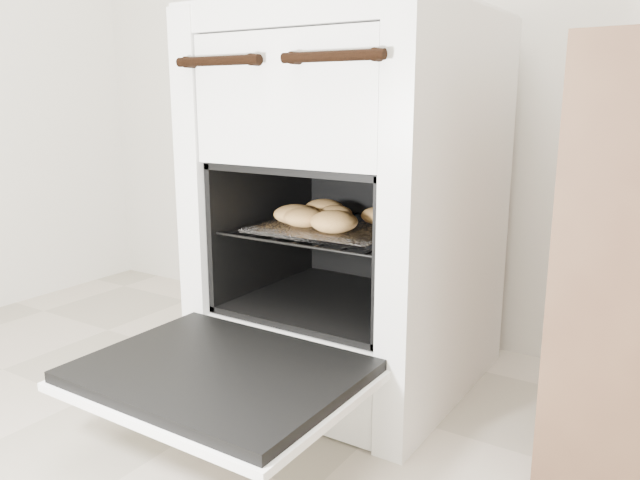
% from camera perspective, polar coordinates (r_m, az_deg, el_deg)
% --- Properties ---
extents(stove, '(0.59, 0.66, 0.91)m').
position_cam_1_polar(stove, '(1.55, 2.89, 2.78)').
color(stove, white).
rests_on(stove, ground).
extents(oven_door, '(0.53, 0.42, 0.04)m').
position_cam_1_polar(oven_door, '(1.24, -9.17, -12.09)').
color(oven_door, black).
rests_on(oven_door, stove).
extents(oven_rack, '(0.43, 0.42, 0.01)m').
position_cam_1_polar(oven_rack, '(1.50, 1.63, 1.05)').
color(oven_rack, black).
rests_on(oven_rack, stove).
extents(foil_sheet, '(0.34, 0.30, 0.01)m').
position_cam_1_polar(foil_sheet, '(1.49, 1.24, 1.15)').
color(foil_sheet, silver).
rests_on(foil_sheet, oven_rack).
extents(baked_rolls, '(0.32, 0.29, 0.05)m').
position_cam_1_polar(baked_rolls, '(1.48, 0.84, 2.19)').
color(baked_rolls, tan).
rests_on(baked_rolls, foil_sheet).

